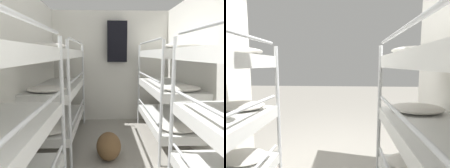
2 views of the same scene
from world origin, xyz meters
TOP-DOWN VIEW (x-y plane):
  - ground_plane at (0.00, 0.00)m, footprint 20.00×20.00m
  - bunk_stack_left_near at (-0.96, 1.40)m, footprint 0.72×1.84m

SIDE VIEW (x-z plane):
  - ground_plane at x=0.00m, z-range 0.00..0.00m
  - bunk_stack_left_near at x=-0.96m, z-range 0.09..1.89m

